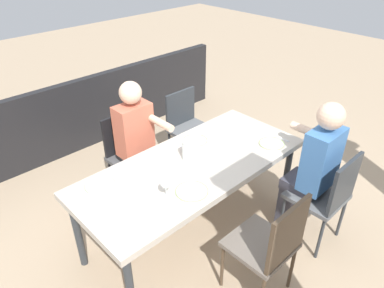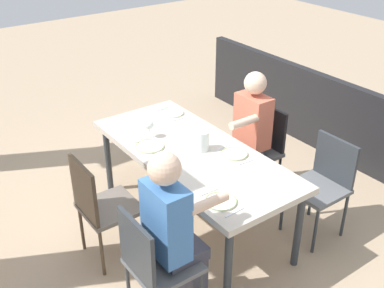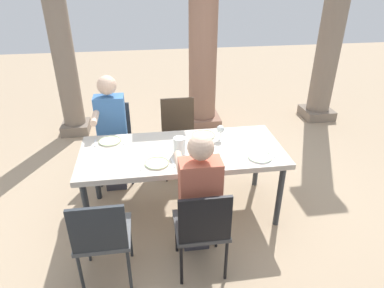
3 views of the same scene
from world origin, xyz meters
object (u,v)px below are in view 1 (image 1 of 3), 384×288
at_px(dining_table, 193,170).
at_px(chair_west_north, 327,194).
at_px(chair_mid_south, 130,151).
at_px(plate_3, 100,185).
at_px(water_pitcher, 189,151).
at_px(plate_2, 192,191).
at_px(diner_man_white, 139,143).
at_px(plate_0, 272,144).
at_px(diner_woman_green, 312,167).
at_px(chair_mid_north, 271,243).
at_px(plate_1, 195,141).
at_px(wine_glass_2, 166,183).
at_px(chair_west_south, 188,124).

height_order(dining_table, chair_west_north, chair_west_north).
relative_size(chair_mid_south, plate_3, 3.83).
height_order(chair_mid_south, water_pitcher, water_pitcher).
bearing_deg(plate_2, water_pitcher, -130.87).
bearing_deg(plate_2, chair_west_north, 149.34).
relative_size(chair_west_north, plate_2, 3.70).
height_order(dining_table, plate_3, plate_3).
bearing_deg(diner_man_white, plate_0, 129.34).
bearing_deg(diner_woman_green, chair_mid_north, 12.27).
relative_size(diner_man_white, plate_1, 5.78).
relative_size(dining_table, plate_2, 8.14).
xyz_separation_m(chair_mid_south, wine_glass_2, (0.37, 1.03, 0.37)).
relative_size(dining_table, chair_west_north, 2.20).
xyz_separation_m(dining_table, chair_mid_south, (0.06, -0.86, -0.19)).
bearing_deg(chair_mid_south, plate_3, 41.64).
distance_m(chair_mid_south, wine_glass_2, 1.15).
height_order(chair_west_south, plate_3, chair_west_south).
relative_size(plate_1, wine_glass_2, 1.39).
bearing_deg(dining_table, plate_0, 159.23).
relative_size(dining_table, chair_west_south, 2.27).
relative_size(diner_woman_green, diner_man_white, 1.03).
bearing_deg(dining_table, plate_3, -20.53).
xyz_separation_m(chair_mid_north, diner_man_white, (-0.00, -1.55, 0.15)).
bearing_deg(plate_1, chair_west_south, -127.85).
bearing_deg(diner_woman_green, chair_mid_south, -62.53).
xyz_separation_m(plate_0, plate_1, (0.46, -0.52, 0.00)).
bearing_deg(diner_woman_green, plate_2, -22.76).
height_order(chair_west_south, plate_1, chair_west_south).
bearing_deg(chair_west_south, plate_0, 89.25).
distance_m(plate_1, water_pitcher, 0.29).
xyz_separation_m(chair_mid_south, diner_woman_green, (-0.81, 1.55, 0.21)).
distance_m(chair_west_north, plate_0, 0.64).
height_order(diner_man_white, plate_0, diner_man_white).
height_order(chair_mid_south, diner_woman_green, diner_woman_green).
bearing_deg(plate_2, plate_1, -136.11).
distance_m(diner_man_white, plate_2, 0.98).
relative_size(chair_west_south, plate_3, 3.85).
xyz_separation_m(chair_west_south, chair_mid_south, (0.80, -0.00, -0.01)).
height_order(plate_1, plate_2, same).
relative_size(chair_mid_north, water_pitcher, 5.47).
height_order(dining_table, diner_woman_green, diner_woman_green).
bearing_deg(chair_mid_south, plate_0, 124.75).
bearing_deg(water_pitcher, chair_mid_north, 84.38).
height_order(diner_woman_green, water_pitcher, diner_woman_green).
bearing_deg(plate_3, chair_west_north, 142.28).
bearing_deg(chair_mid_south, chair_west_south, 179.88).
height_order(chair_west_south, chair_mid_south, chair_west_south).
bearing_deg(dining_table, plate_1, -137.39).
distance_m(chair_west_south, plate_0, 1.16).
bearing_deg(chair_west_north, chair_west_south, -90.00).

